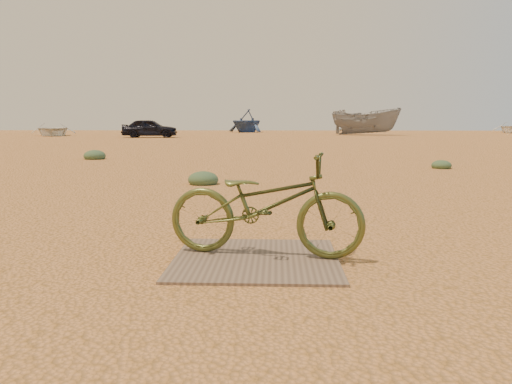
{
  "coord_description": "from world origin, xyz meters",
  "views": [
    {
      "loc": [
        -0.26,
        -3.73,
        1.15
      ],
      "look_at": [
        -0.43,
        0.29,
        0.58
      ],
      "focal_mm": 35.0,
      "sensor_mm": 36.0,
      "label": 1
    }
  ],
  "objects_px": {
    "plywood_board": "(256,259)",
    "boat_mid_right": "(365,122)",
    "bicycle": "(265,204)",
    "car": "(150,128)",
    "boat_far_left": "(247,121)",
    "boat_near_left": "(52,129)"
  },
  "relations": [
    {
      "from": "plywood_board",
      "to": "boat_mid_right",
      "type": "bearing_deg",
      "value": 78.86
    },
    {
      "from": "bicycle",
      "to": "boat_mid_right",
      "type": "xyz_separation_m",
      "value": [
        7.52,
        38.48,
        0.67
      ]
    },
    {
      "from": "bicycle",
      "to": "car",
      "type": "height_order",
      "value": "car"
    },
    {
      "from": "car",
      "to": "boat_far_left",
      "type": "bearing_deg",
      "value": -23.22
    },
    {
      "from": "plywood_board",
      "to": "boat_near_left",
      "type": "height_order",
      "value": "boat_near_left"
    },
    {
      "from": "car",
      "to": "boat_mid_right",
      "type": "height_order",
      "value": "boat_mid_right"
    },
    {
      "from": "boat_mid_right",
      "to": "car",
      "type": "bearing_deg",
      "value": 135.99
    },
    {
      "from": "boat_near_left",
      "to": "boat_mid_right",
      "type": "bearing_deg",
      "value": -13.48
    },
    {
      "from": "car",
      "to": "boat_mid_right",
      "type": "bearing_deg",
      "value": -70.5
    },
    {
      "from": "boat_near_left",
      "to": "boat_far_left",
      "type": "relative_size",
      "value": 1.05
    },
    {
      "from": "plywood_board",
      "to": "bicycle",
      "type": "distance_m",
      "value": 0.46
    },
    {
      "from": "boat_far_left",
      "to": "boat_mid_right",
      "type": "distance_m",
      "value": 14.43
    },
    {
      "from": "bicycle",
      "to": "car",
      "type": "xyz_separation_m",
      "value": [
        -8.96,
        31.28,
        0.2
      ]
    },
    {
      "from": "car",
      "to": "boat_near_left",
      "type": "relative_size",
      "value": 0.8
    },
    {
      "from": "bicycle",
      "to": "car",
      "type": "distance_m",
      "value": 32.54
    },
    {
      "from": "plywood_board",
      "to": "car",
      "type": "bearing_deg",
      "value": 105.81
    },
    {
      "from": "bicycle",
      "to": "car",
      "type": "bearing_deg",
      "value": 25.4
    },
    {
      "from": "boat_near_left",
      "to": "boat_mid_right",
      "type": "relative_size",
      "value": 0.83
    },
    {
      "from": "plywood_board",
      "to": "bicycle",
      "type": "relative_size",
      "value": 0.82
    },
    {
      "from": "bicycle",
      "to": "boat_near_left",
      "type": "distance_m",
      "value": 39.29
    },
    {
      "from": "car",
      "to": "boat_far_left",
      "type": "height_order",
      "value": "boat_far_left"
    },
    {
      "from": "boat_near_left",
      "to": "boat_mid_right",
      "type": "distance_m",
      "value": 25.51
    }
  ]
}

